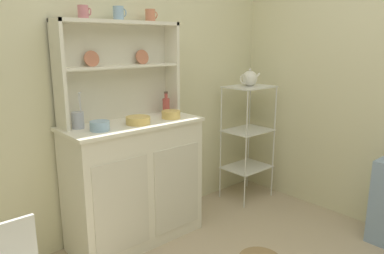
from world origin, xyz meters
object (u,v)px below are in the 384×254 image
hutch_cabinet (135,181)px  jam_bottle (166,105)px  cup_rose_0 (83,12)px  utensil_jar (78,120)px  bowl_mixing_large (100,126)px  hutch_shelf_unit (118,63)px  bakers_rack (248,128)px  porcelain_teapot (250,78)px

hutch_cabinet → jam_bottle: size_ratio=5.68×
cup_rose_0 → utensil_jar: bearing=-157.7°
hutch_cabinet → bowl_mixing_large: bowl_mixing_large is taller
cup_rose_0 → jam_bottle: bearing=-3.3°
hutch_shelf_unit → cup_rose_0: (-0.26, -0.04, 0.34)m
hutch_shelf_unit → utensil_jar: hutch_shelf_unit is taller
hutch_shelf_unit → bakers_rack: (1.23, -0.21, -0.64)m
bowl_mixing_large → porcelain_teapot: size_ratio=0.55×
bakers_rack → utensil_jar: size_ratio=4.49×
hutch_shelf_unit → porcelain_teapot: size_ratio=4.06×
hutch_cabinet → hutch_shelf_unit: bearing=90.0°
hutch_cabinet → jam_bottle: 0.64m
cup_rose_0 → jam_bottle: 0.93m
bowl_mixing_large → porcelain_teapot: porcelain_teapot is taller
hutch_cabinet → bakers_rack: bearing=-2.0°
cup_rose_0 → utensil_jar: 0.70m
bakers_rack → jam_bottle: size_ratio=6.11×
hutch_cabinet → utensil_jar: 0.63m
cup_rose_0 → porcelain_teapot: 1.59m
hutch_shelf_unit → jam_bottle: 0.51m
jam_bottle → bowl_mixing_large: bearing=-166.5°
bakers_rack → cup_rose_0: bearing=173.7°
bakers_rack → porcelain_teapot: porcelain_teapot is taller
hutch_cabinet → utensil_jar: (-0.37, 0.08, 0.51)m
hutch_shelf_unit → bakers_rack: size_ratio=0.87×
hutch_shelf_unit → bakers_rack: bearing=-9.5°
hutch_shelf_unit → bakers_rack: 1.41m
hutch_cabinet → hutch_shelf_unit: hutch_shelf_unit is taller
utensil_jar → bowl_mixing_large: bearing=-62.8°
hutch_shelf_unit → bowl_mixing_large: 0.53m
jam_bottle → utensil_jar: 0.74m
bakers_rack → bowl_mixing_large: 1.55m
hutch_shelf_unit → cup_rose_0: cup_rose_0 is taller
hutch_shelf_unit → porcelain_teapot: 1.26m
porcelain_teapot → bowl_mixing_large: bearing=-178.8°
bakers_rack → cup_rose_0: (-1.49, 0.16, 0.98)m
utensil_jar → hutch_shelf_unit: bearing=13.1°
cup_rose_0 → bowl_mixing_large: bearing=-99.2°
bowl_mixing_large → jam_bottle: jam_bottle is taller
hutch_cabinet → bakers_rack: (1.23, -0.04, 0.22)m
bakers_rack → porcelain_teapot: bearing=-180.0°
hutch_shelf_unit → jam_bottle: size_ratio=5.29×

